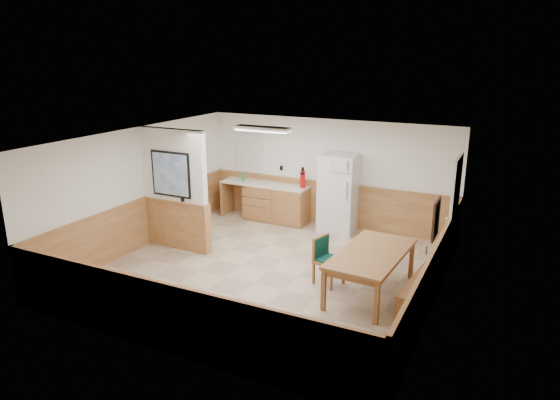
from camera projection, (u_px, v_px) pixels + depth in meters
The scene contains 20 objects.
ground at pixel (269, 271), 9.35m from camera, with size 6.00×6.00×0.00m, color tan.
ceiling at pixel (268, 138), 8.65m from camera, with size 6.00×6.00×0.02m, color white.
back_wall at pixel (328, 173), 11.58m from camera, with size 6.00×0.02×2.50m, color white.
right_wall at pixel (440, 232), 7.73m from camera, with size 0.02×6.00×2.50m, color white.
left_wall at pixel (139, 188), 10.27m from camera, with size 0.02×6.00×2.50m, color white.
wainscot_back at pixel (327, 204), 11.78m from camera, with size 6.00×0.04×1.00m, color tan.
wainscot_right at pixel (434, 276), 7.95m from camera, with size 0.04×6.00×1.00m, color tan.
wainscot_left at pixel (143, 223), 10.47m from camera, with size 0.04×6.00×1.00m, color tan.
partition_wall at pixel (175, 191), 10.13m from camera, with size 1.50×0.20×2.50m.
kitchen_counter at pixel (276, 202), 12.04m from camera, with size 2.20×0.61×1.00m.
exterior_door at pixel (454, 211), 9.43m from camera, with size 0.07×1.02×2.15m.
kitchen_window at pixel (249, 153), 12.37m from camera, with size 0.80×0.04×1.00m.
wall_painting at pixel (436, 219), 7.40m from camera, with size 0.04×0.50×0.60m.
fluorescent_fixture at pixel (263, 129), 10.12m from camera, with size 1.20×0.30×0.09m.
refrigerator at pixel (338, 193), 11.19m from camera, with size 0.81×0.73×1.79m.
dining_table at pixel (371, 257), 8.29m from camera, with size 1.11×2.04×0.75m.
dining_bench at pixel (420, 286), 7.95m from camera, with size 0.48×1.53×0.45m.
dining_chair at pixel (325, 256), 8.75m from camera, with size 0.69×0.55×0.85m.
fire_extinguisher at pixel (303, 179), 11.60m from camera, with size 0.16×0.16×0.49m.
soap_bottle at pixel (243, 177), 12.25m from camera, with size 0.07×0.07×0.21m, color #1A8F3D.
Camera 1 is at (3.99, -7.62, 3.90)m, focal length 32.00 mm.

